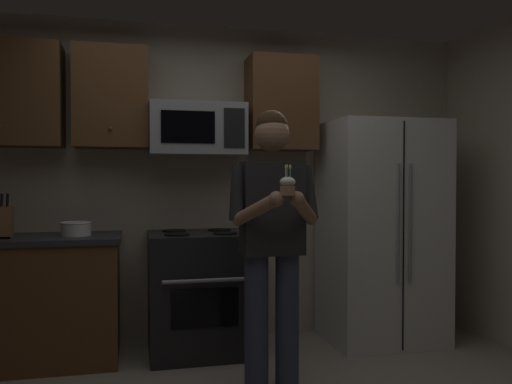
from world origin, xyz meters
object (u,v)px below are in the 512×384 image
(refrigerator, at_px, (381,231))
(person, at_px, (272,233))
(knife_block, at_px, (0,222))
(cupcake, at_px, (288,186))
(microwave, at_px, (197,130))
(oven_range, at_px, (199,292))
(bowl_large_white, at_px, (76,228))

(refrigerator, distance_m, person, 1.40)
(knife_block, distance_m, cupcake, 2.11)
(microwave, distance_m, refrigerator, 1.72)
(microwave, height_order, cupcake, microwave)
(refrigerator, bearing_deg, microwave, 173.97)
(refrigerator, distance_m, cupcake, 1.65)
(knife_block, xyz_separation_m, person, (1.75, -0.81, -0.04))
(microwave, bearing_deg, oven_range, -90.02)
(refrigerator, xyz_separation_m, knife_block, (-2.90, 0.01, 0.13))
(oven_range, relative_size, knife_block, 2.91)
(oven_range, xyz_separation_m, person, (0.36, -0.84, 0.53))
(bowl_large_white, distance_m, person, 1.51)
(oven_range, relative_size, microwave, 1.26)
(bowl_large_white, bearing_deg, microwave, 7.77)
(microwave, xyz_separation_m, bowl_large_white, (-0.90, -0.12, -0.75))
(refrigerator, height_order, bowl_large_white, refrigerator)
(refrigerator, distance_m, knife_block, 2.90)
(person, bearing_deg, knife_block, 155.22)
(microwave, distance_m, person, 1.25)
(knife_block, bearing_deg, microwave, 6.07)
(microwave, distance_m, knife_block, 1.57)
(oven_range, height_order, knife_block, knife_block)
(refrigerator, xyz_separation_m, cupcake, (-1.14, -1.13, 0.39))
(microwave, distance_m, bowl_large_white, 1.17)
(knife_block, bearing_deg, cupcake, -32.99)
(microwave, relative_size, refrigerator, 0.41)
(refrigerator, relative_size, cupcake, 10.35)
(refrigerator, height_order, knife_block, refrigerator)
(knife_block, distance_m, bowl_large_white, 0.51)
(oven_range, distance_m, person, 1.06)
(microwave, xyz_separation_m, refrigerator, (1.50, -0.16, -0.82))
(oven_range, xyz_separation_m, refrigerator, (1.50, -0.04, 0.44))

